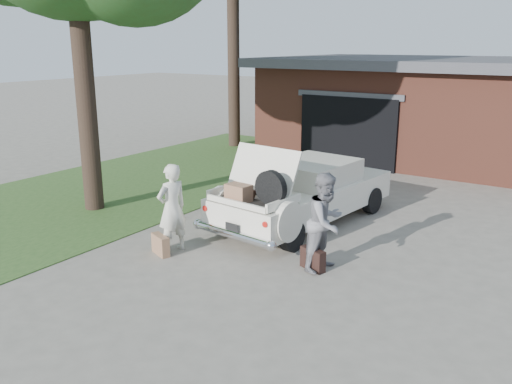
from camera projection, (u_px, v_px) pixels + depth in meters
The scene contains 8 objects.
ground at pixel (238, 257), 9.99m from camera, with size 90.00×90.00×0.00m, color gray.
grass_strip at pixel (142, 181), 15.33m from camera, with size 6.00×16.00×0.02m, color #2D4C1E.
house at pixel (460, 108), 18.20m from camera, with size 12.80×7.80×3.30m.
sedan at pixel (304, 192), 11.69m from camera, with size 2.30×4.87×1.87m.
woman_left at pixel (172, 208), 10.04m from camera, with size 0.62×0.40×1.69m, color beige.
woman_right at pixel (326, 222), 9.22m from camera, with size 0.84×0.65×1.72m, color gray.
suitcase_left at pixel (161, 245), 10.05m from camera, with size 0.48×0.15×0.37m, color #9E7050.
suitcase_right at pixel (313, 259), 9.38m from camera, with size 0.49×0.16×0.38m, color black.
Camera 1 is at (5.45, -7.55, 3.82)m, focal length 38.00 mm.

